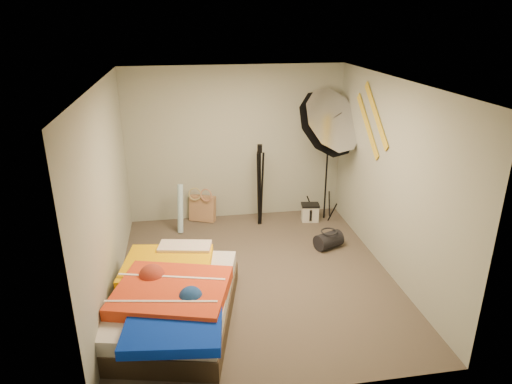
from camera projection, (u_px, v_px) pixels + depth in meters
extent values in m
plane|color=brown|center=(256.00, 276.00, 5.98)|extent=(4.00, 4.00, 0.00)
plane|color=silver|center=(256.00, 82.00, 5.08)|extent=(4.00, 4.00, 0.00)
plane|color=gray|center=(236.00, 144.00, 7.37)|extent=(3.50, 0.00, 3.50)
plane|color=gray|center=(296.00, 273.00, 3.69)|extent=(3.50, 0.00, 3.50)
plane|color=gray|center=(107.00, 196.00, 5.26)|extent=(0.00, 4.00, 4.00)
plane|color=gray|center=(391.00, 179.00, 5.80)|extent=(0.00, 4.00, 4.00)
cube|color=tan|center=(203.00, 208.00, 7.54)|extent=(0.47, 0.34, 0.44)
cylinder|color=#62ACCD|center=(180.00, 209.00, 7.10)|extent=(0.15, 0.23, 0.77)
cube|color=beige|center=(310.00, 213.00, 7.56)|extent=(0.30, 0.23, 0.27)
cylinder|color=black|center=(328.00, 240.00, 6.67)|extent=(0.46, 0.38, 0.24)
cube|color=gold|center=(376.00, 115.00, 6.09)|extent=(0.02, 0.91, 0.78)
cube|color=gold|center=(368.00, 126.00, 6.40)|extent=(0.02, 0.91, 0.78)
cube|color=#3F3121|center=(173.00, 311.00, 5.08)|extent=(1.65, 2.07, 0.24)
cube|color=silver|center=(172.00, 296.00, 5.01)|extent=(1.61, 2.02, 0.16)
cube|color=#E9AD00|center=(167.00, 267.00, 5.35)|extent=(1.13, 1.02, 0.13)
cube|color=red|center=(172.00, 292.00, 4.83)|extent=(1.37, 1.25, 0.15)
cube|color=#072BBA|center=(173.00, 328.00, 4.32)|extent=(0.99, 0.83, 0.11)
cube|color=#E99FB9|center=(185.00, 249.00, 5.67)|extent=(0.68, 0.41, 0.13)
cylinder|color=black|center=(327.00, 168.00, 7.39)|extent=(0.04, 0.04, 1.77)
cube|color=black|center=(330.00, 118.00, 7.09)|extent=(0.08, 0.08, 0.11)
cone|color=silver|center=(327.00, 124.00, 6.90)|extent=(1.12, 1.21, 1.30)
cylinder|color=black|center=(260.00, 189.00, 7.27)|extent=(0.05, 0.05, 1.22)
cube|color=black|center=(260.00, 149.00, 7.02)|extent=(0.09, 0.09, 0.13)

